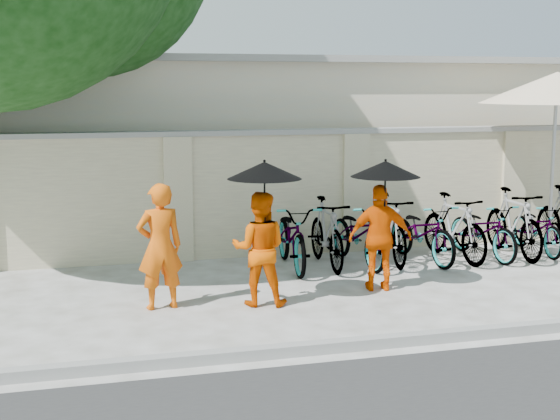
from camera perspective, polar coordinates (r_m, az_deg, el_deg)
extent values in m
plane|color=silver|center=(9.97, 0.82, -7.17)|extent=(80.00, 80.00, 0.00)
cube|color=gray|center=(8.40, 4.07, -9.89)|extent=(40.00, 0.16, 0.12)
cube|color=beige|center=(13.04, 1.18, 1.19)|extent=(20.00, 0.30, 2.00)
cube|color=beige|center=(16.89, 0.81, 5.03)|extent=(14.00, 6.00, 3.20)
imported|color=#E15809|center=(9.88, -8.78, -2.64)|extent=(0.63, 0.46, 1.60)
imported|color=#DA4E00|center=(9.95, -1.52, -2.85)|extent=(0.85, 0.75, 1.47)
cylinder|color=black|center=(9.78, -1.13, 0.26)|extent=(0.02, 0.02, 0.91)
cone|color=black|center=(9.72, -1.14, 2.92)|extent=(0.94, 0.94, 0.22)
imported|color=#E64F00|center=(10.75, 7.35, -2.02)|extent=(0.92, 0.54, 1.47)
cylinder|color=black|center=(10.59, 7.67, 0.70)|extent=(0.02, 0.02, 0.86)
cone|color=black|center=(10.54, 7.72, 3.00)|extent=(0.94, 0.94, 0.22)
cylinder|color=gray|center=(14.06, 19.01, -2.63)|extent=(0.57, 0.57, 0.11)
cylinder|color=#A0A0A0|center=(13.87, 19.29, 2.62)|extent=(0.06, 0.06, 2.71)
cone|color=beige|center=(13.79, 19.59, 8.43)|extent=(3.16, 3.16, 0.52)
imported|color=#A0A0A0|center=(11.96, 0.92, -1.92)|extent=(0.83, 1.98, 1.01)
imported|color=#A0A0A0|center=(12.07, 3.43, -1.69)|extent=(0.59, 1.81, 1.08)
imported|color=#A0A0A0|center=(12.29, 5.75, -1.74)|extent=(0.80, 1.92, 0.98)
imported|color=#A0A0A0|center=(12.50, 8.02, -1.36)|extent=(0.73, 1.87, 1.09)
imported|color=#A0A0A0|center=(12.65, 10.41, -1.62)|extent=(0.87, 1.88, 0.95)
imported|color=#A0A0A0|center=(12.85, 12.62, -1.24)|extent=(0.70, 1.83, 1.07)
imported|color=#A0A0A0|center=(13.14, 14.65, -1.44)|extent=(0.82, 1.81, 0.92)
imported|color=#A0A0A0|center=(13.37, 16.72, -0.92)|extent=(0.62, 1.88, 1.12)
imported|color=#A0A0A0|center=(13.78, 18.32, -1.26)|extent=(0.69, 1.67, 0.86)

